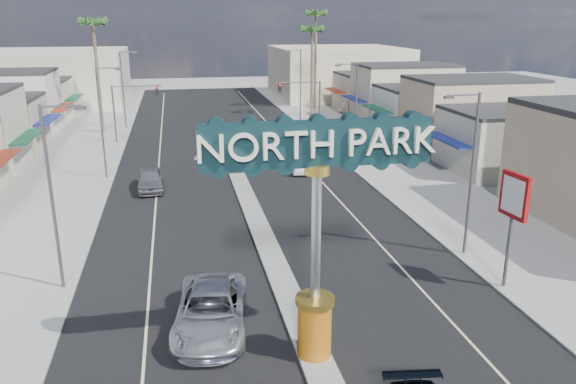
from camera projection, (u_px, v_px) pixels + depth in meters
name	position (u px, v px, depth m)	size (l,w,h in m)	color
ground	(235.00, 172.00, 48.07)	(160.00, 160.00, 0.00)	gray
road	(235.00, 172.00, 48.07)	(20.00, 120.00, 0.01)	black
median_island	(265.00, 241.00, 33.07)	(1.30, 30.00, 0.16)	gray
sidewalk_left	(63.00, 180.00, 45.41)	(8.00, 120.00, 0.12)	gray
sidewalk_right	(390.00, 163.00, 50.69)	(8.00, 120.00, 0.12)	gray
storefront_row_right	(432.00, 106.00, 63.86)	(12.00, 42.00, 6.00)	#B7B29E
backdrop_far_left	(57.00, 77.00, 84.85)	(20.00, 20.00, 8.00)	#B7B29E
backdrop_far_right	(337.00, 72.00, 93.14)	(20.00, 20.00, 8.00)	beige
gateway_sign	(317.00, 214.00, 20.08)	(8.20, 1.50, 9.15)	#CA630F
traffic_signal_left	(131.00, 102.00, 58.16)	(5.09, 0.45, 6.00)	#47474C
traffic_signal_right	(304.00, 97.00, 61.62)	(5.09, 0.45, 6.00)	#47474C
streetlight_l_near	(55.00, 190.00, 25.88)	(2.03, 0.22, 9.00)	#47474C
streetlight_l_mid	(103.00, 117.00, 44.59)	(2.03, 0.22, 9.00)	#47474C
streetlight_l_far	(124.00, 86.00, 65.18)	(2.03, 0.22, 9.00)	#47474C
streetlight_r_near	(470.00, 167.00, 29.81)	(2.03, 0.22, 9.00)	#47474C
streetlight_r_mid	(354.00, 109.00, 48.53)	(2.03, 0.22, 9.00)	#47474C
streetlight_r_far	(299.00, 82.00, 69.12)	(2.03, 0.22, 9.00)	#47474C
palm_left_far	(93.00, 29.00, 60.91)	(2.60, 2.60, 13.10)	brown
palm_right_mid	(312.00, 34.00, 71.70)	(2.60, 2.60, 12.10)	brown
palm_right_far	(316.00, 20.00, 77.16)	(2.60, 2.60, 14.10)	brown
suv_left	(211.00, 310.00, 23.59)	(2.92, 6.33, 1.76)	#BBBBC1
car_parked_left	(150.00, 179.00, 42.90)	(1.96, 4.86, 1.66)	slate
car_parked_right	(300.00, 163.00, 48.09)	(1.47, 4.21, 1.39)	white
bank_pylon_sign	(514.00, 202.00, 26.14)	(0.43, 1.80, 5.70)	#47474C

